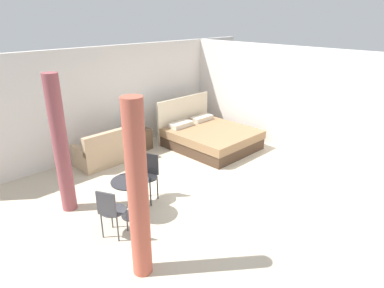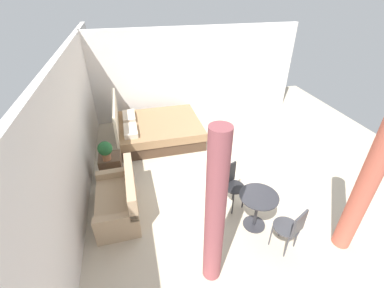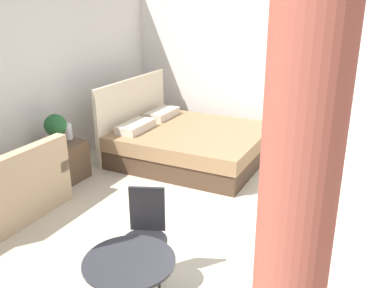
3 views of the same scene
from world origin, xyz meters
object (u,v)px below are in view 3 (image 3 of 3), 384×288
object	(u,v)px
potted_plant	(56,127)
balcony_table	(131,285)
couch	(9,195)
cafe_chair_near_couch	(146,229)
vase	(68,131)
bed	(187,142)
nightstand	(67,161)

from	to	relation	value
potted_plant	balcony_table	distance (m)	3.11
couch	cafe_chair_near_couch	world-z (taller)	cafe_chair_near_couch
cafe_chair_near_couch	potted_plant	bearing A→B (deg)	59.89
potted_plant	vase	distance (m)	0.25
bed	balcony_table	bearing A→B (deg)	-159.08
potted_plant	cafe_chair_near_couch	world-z (taller)	potted_plant
nightstand	potted_plant	bearing A→B (deg)	161.30
bed	balcony_table	distance (m)	3.60
vase	couch	bearing A→B (deg)	-170.13
couch	balcony_table	distance (m)	2.43
cafe_chair_near_couch	vase	bearing A→B (deg)	56.00
potted_plant	vase	world-z (taller)	potted_plant
potted_plant	balcony_table	world-z (taller)	potted_plant
potted_plant	balcony_table	xyz separation A→B (m)	(-1.88, -2.47, -0.29)
couch	nightstand	world-z (taller)	couch
nightstand	balcony_table	distance (m)	3.14
cafe_chair_near_couch	balcony_table	bearing A→B (deg)	-157.50
vase	balcony_table	world-z (taller)	vase
bed	couch	xyz separation A→B (m)	(-2.50, 0.98, 0.01)
bed	balcony_table	world-z (taller)	bed
vase	cafe_chair_near_couch	bearing A→B (deg)	-124.00
couch	balcony_table	xyz separation A→B (m)	(-0.86, -2.27, 0.20)
bed	nightstand	size ratio (longest dim) A/B	4.03
balcony_table	potted_plant	bearing A→B (deg)	52.75
bed	balcony_table	size ratio (longest dim) A/B	3.13
nightstand	potted_plant	distance (m)	0.52
balcony_table	couch	bearing A→B (deg)	69.20
vase	potted_plant	bearing A→B (deg)	-176.21
nightstand	cafe_chair_near_couch	bearing A→B (deg)	-122.40
bed	cafe_chair_near_couch	size ratio (longest dim) A/B	2.41
vase	balcony_table	distance (m)	3.25
cafe_chair_near_couch	nightstand	bearing A→B (deg)	57.60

